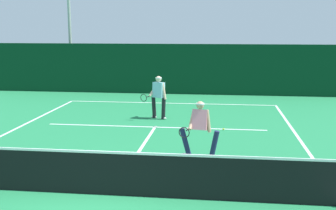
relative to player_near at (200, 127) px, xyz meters
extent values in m
plane|color=#217F49|center=(-1.75, -2.85, -0.86)|extent=(80.00, 80.00, 0.00)
cube|color=white|center=(-1.75, 8.28, -0.86)|extent=(9.67, 0.10, 0.01)
cube|color=white|center=(-1.75, 3.41, -0.86)|extent=(7.89, 0.10, 0.01)
cube|color=white|center=(-1.75, 0.35, -0.86)|extent=(0.10, 6.40, 0.01)
cube|color=black|center=(-1.75, -2.85, -0.40)|extent=(10.43, 0.02, 0.92)
cube|color=white|center=(-1.75, -2.85, 0.08)|extent=(10.43, 0.03, 0.05)
cylinder|color=#1E234C|center=(0.40, -0.06, -0.47)|extent=(0.31, 0.19, 0.80)
cylinder|color=#1E234C|center=(-0.38, 0.09, -0.47)|extent=(0.38, 0.21, 0.80)
ellipsoid|color=white|center=(0.40, -0.06, -0.82)|extent=(0.28, 0.16, 0.09)
ellipsoid|color=white|center=(-0.38, 0.09, -0.82)|extent=(0.28, 0.16, 0.09)
cube|color=pink|center=(0.01, 0.01, 0.20)|extent=(0.47, 0.41, 0.59)
cylinder|color=tan|center=(0.23, -0.03, 0.18)|extent=(0.19, 0.12, 0.61)
cylinder|color=tan|center=(-0.21, 0.05, 0.18)|extent=(0.19, 0.51, 0.49)
sphere|color=tan|center=(0.01, 0.01, 0.60)|extent=(0.21, 0.21, 0.21)
cylinder|color=white|center=(0.01, 0.01, 0.64)|extent=(0.27, 0.27, 0.04)
cylinder|color=black|center=(-0.31, -0.18, -0.03)|extent=(0.08, 0.26, 0.03)
torus|color=black|center=(-0.37, -0.52, -0.03)|extent=(0.29, 0.08, 0.29)
cylinder|color=black|center=(-1.63, 4.75, -0.44)|extent=(0.23, 0.22, 0.85)
cylinder|color=black|center=(-2.03, 4.94, -0.44)|extent=(0.25, 0.22, 0.85)
ellipsoid|color=white|center=(-1.63, 4.75, -0.82)|extent=(0.28, 0.21, 0.09)
ellipsoid|color=white|center=(-2.03, 4.94, -0.82)|extent=(0.28, 0.21, 0.09)
cube|color=#8CCCE0|center=(-1.83, 4.85, 0.28)|extent=(0.51, 0.42, 0.60)
cylinder|color=beige|center=(-1.61, 4.74, 0.25)|extent=(0.24, 0.19, 0.65)
cylinder|color=beige|center=(-2.05, 4.95, 0.25)|extent=(0.33, 0.55, 0.49)
sphere|color=beige|center=(-1.83, 4.85, 0.70)|extent=(0.23, 0.23, 0.23)
cylinder|color=white|center=(-1.83, 4.85, 0.74)|extent=(0.33, 0.33, 0.04)
cylinder|color=black|center=(-2.20, 4.75, 0.02)|extent=(0.14, 0.25, 0.03)
torus|color=black|center=(-2.35, 4.44, 0.02)|extent=(0.28, 0.15, 0.29)
sphere|color=#D1E033|center=(0.68, 3.28, -0.83)|extent=(0.07, 0.07, 0.07)
cube|color=#07311B|center=(-1.75, 11.15, 0.47)|extent=(20.49, 0.12, 2.66)
cylinder|color=#9EA39E|center=(-8.26, 12.97, 2.90)|extent=(0.18, 0.18, 7.52)
camera|label=1|loc=(0.52, -11.11, 2.66)|focal=45.04mm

